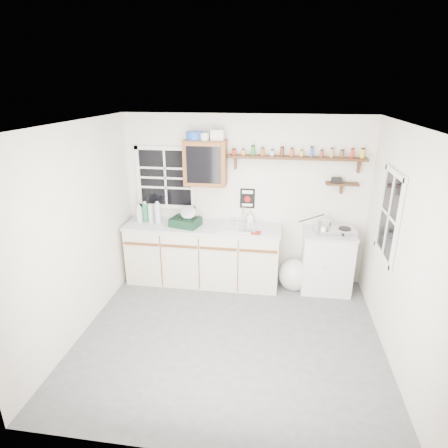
# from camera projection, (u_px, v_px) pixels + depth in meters

# --- Properties ---
(room) EXTENTS (3.64, 3.24, 2.54)m
(room) POSITION_uv_depth(u_px,v_px,m) (230.00, 241.00, 4.13)
(room) COLOR #4A4A4D
(room) RESTS_ON ground
(main_cabinet) EXTENTS (2.31, 0.63, 0.92)m
(main_cabinet) POSITION_uv_depth(u_px,v_px,m) (203.00, 254.00, 5.69)
(main_cabinet) COLOR beige
(main_cabinet) RESTS_ON floor
(right_cabinet) EXTENTS (0.73, 0.57, 0.91)m
(right_cabinet) POSITION_uv_depth(u_px,v_px,m) (326.00, 261.00, 5.46)
(right_cabinet) COLOR silver
(right_cabinet) RESTS_ON floor
(sink) EXTENTS (0.52, 0.44, 0.29)m
(sink) POSITION_uv_depth(u_px,v_px,m) (238.00, 227.00, 5.46)
(sink) COLOR silver
(sink) RESTS_ON main_cabinet
(upper_cabinet) EXTENTS (0.60, 0.32, 0.65)m
(upper_cabinet) POSITION_uv_depth(u_px,v_px,m) (206.00, 163.00, 5.34)
(upper_cabinet) COLOR brown
(upper_cabinet) RESTS_ON wall_back
(upper_cabinet_clutter) EXTENTS (0.54, 0.24, 0.14)m
(upper_cabinet_clutter) POSITION_uv_depth(u_px,v_px,m) (203.00, 135.00, 5.21)
(upper_cabinet_clutter) COLOR #1946A5
(upper_cabinet_clutter) RESTS_ON upper_cabinet
(spice_shelf) EXTENTS (1.91, 0.18, 0.35)m
(spice_shelf) POSITION_uv_depth(u_px,v_px,m) (297.00, 157.00, 5.19)
(spice_shelf) COLOR black
(spice_shelf) RESTS_ON wall_back
(secondary_shelf) EXTENTS (0.45, 0.16, 0.24)m
(secondary_shelf) POSITION_uv_depth(u_px,v_px,m) (340.00, 183.00, 5.24)
(secondary_shelf) COLOR black
(secondary_shelf) RESTS_ON wall_back
(warning_sign) EXTENTS (0.22, 0.02, 0.30)m
(warning_sign) POSITION_uv_depth(u_px,v_px,m) (247.00, 198.00, 5.58)
(warning_sign) COLOR black
(warning_sign) RESTS_ON wall_back
(window_back) EXTENTS (0.93, 0.03, 0.98)m
(window_back) POSITION_uv_depth(u_px,v_px,m) (165.00, 178.00, 5.66)
(window_back) COLOR black
(window_back) RESTS_ON wall_back
(window_right) EXTENTS (0.03, 0.78, 1.08)m
(window_right) POSITION_uv_depth(u_px,v_px,m) (389.00, 216.00, 4.33)
(window_right) COLOR black
(window_right) RESTS_ON wall_back
(water_bottles) EXTENTS (0.38, 0.14, 0.34)m
(water_bottles) POSITION_uv_depth(u_px,v_px,m) (149.00, 213.00, 5.60)
(water_bottles) COLOR #A4B9C0
(water_bottles) RESTS_ON main_cabinet
(dish_rack) EXTENTS (0.47, 0.40, 0.31)m
(dish_rack) POSITION_uv_depth(u_px,v_px,m) (186.00, 220.00, 5.48)
(dish_rack) COLOR black
(dish_rack) RESTS_ON main_cabinet
(soap_bottle) EXTENTS (0.10, 0.11, 0.19)m
(soap_bottle) POSITION_uv_depth(u_px,v_px,m) (250.00, 217.00, 5.61)
(soap_bottle) COLOR silver
(soap_bottle) RESTS_ON main_cabinet
(rag) EXTENTS (0.14, 0.12, 0.02)m
(rag) POSITION_uv_depth(u_px,v_px,m) (256.00, 233.00, 5.23)
(rag) COLOR maroon
(rag) RESTS_ON main_cabinet
(hotplate) EXTENTS (0.60, 0.37, 0.08)m
(hotplate) POSITION_uv_depth(u_px,v_px,m) (334.00, 230.00, 5.27)
(hotplate) COLOR silver
(hotplate) RESTS_ON right_cabinet
(saucepan) EXTENTS (0.44, 0.23, 0.19)m
(saucepan) POSITION_uv_depth(u_px,v_px,m) (324.00, 224.00, 5.26)
(saucepan) COLOR silver
(saucepan) RESTS_ON hotplate
(trash_bag) EXTENTS (0.44, 0.40, 0.51)m
(trash_bag) POSITION_uv_depth(u_px,v_px,m) (294.00, 275.00, 5.57)
(trash_bag) COLOR beige
(trash_bag) RESTS_ON floor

